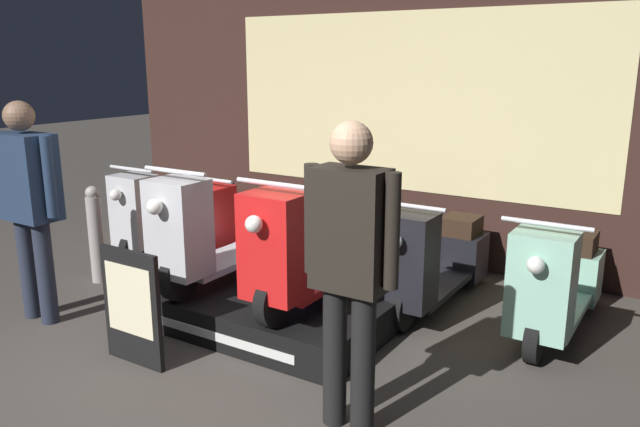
% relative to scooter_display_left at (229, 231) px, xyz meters
% --- Properties ---
extents(ground_plane, '(30.00, 30.00, 0.00)m').
position_rel_scooter_display_left_xyz_m(ground_plane, '(0.62, -1.29, -0.64)').
color(ground_plane, '#423D38').
extents(shop_wall_back, '(7.11, 0.09, 3.20)m').
position_rel_scooter_display_left_xyz_m(shop_wall_back, '(0.62, 1.99, 0.96)').
color(shop_wall_back, '#331E19').
rests_on(shop_wall_back, ground_plane).
extents(display_platform, '(1.89, 1.43, 0.26)m').
position_rel_scooter_display_left_xyz_m(display_platform, '(0.42, 0.04, -0.51)').
color(display_platform, black).
rests_on(display_platform, ground_plane).
extents(scooter_display_left, '(0.57, 1.62, 0.96)m').
position_rel_scooter_display_left_xyz_m(scooter_display_left, '(0.00, 0.00, 0.00)').
color(scooter_display_left, black).
rests_on(scooter_display_left, display_platform).
extents(scooter_display_right, '(0.57, 1.62, 0.96)m').
position_rel_scooter_display_left_xyz_m(scooter_display_right, '(0.85, 0.00, 0.00)').
color(scooter_display_right, black).
rests_on(scooter_display_right, display_platform).
extents(scooter_backrow_0, '(0.57, 1.62, 0.96)m').
position_rel_scooter_display_left_xyz_m(scooter_backrow_0, '(-1.49, 0.91, -0.26)').
color(scooter_backrow_0, black).
rests_on(scooter_backrow_0, ground_plane).
extents(scooter_backrow_1, '(0.57, 1.62, 0.96)m').
position_rel_scooter_display_left_xyz_m(scooter_backrow_1, '(-0.54, 0.91, -0.26)').
color(scooter_backrow_1, black).
rests_on(scooter_backrow_1, ground_plane).
extents(scooter_backrow_2, '(0.57, 1.62, 0.96)m').
position_rel_scooter_display_left_xyz_m(scooter_backrow_2, '(0.41, 0.91, -0.26)').
color(scooter_backrow_2, black).
rests_on(scooter_backrow_2, ground_plane).
extents(scooter_backrow_3, '(0.57, 1.62, 0.96)m').
position_rel_scooter_display_left_xyz_m(scooter_backrow_3, '(1.36, 0.91, -0.26)').
color(scooter_backrow_3, black).
rests_on(scooter_backrow_3, ground_plane).
extents(scooter_backrow_4, '(0.57, 1.62, 0.96)m').
position_rel_scooter_display_left_xyz_m(scooter_backrow_4, '(2.32, 0.91, -0.26)').
color(scooter_backrow_4, black).
rests_on(scooter_backrow_4, ground_plane).
extents(person_left_browsing, '(0.64, 0.27, 1.67)m').
position_rel_scooter_display_left_xyz_m(person_left_browsing, '(-1.09, -0.97, 0.36)').
color(person_left_browsing, '#232838').
rests_on(person_left_browsing, ground_plane).
extents(person_right_browsing, '(0.54, 0.22, 1.67)m').
position_rel_scooter_display_left_xyz_m(person_right_browsing, '(1.64, -0.97, 0.33)').
color(person_right_browsing, black).
rests_on(person_right_browsing, ground_plane).
extents(price_sign_board, '(0.50, 0.04, 0.78)m').
position_rel_scooter_display_left_xyz_m(price_sign_board, '(0.08, -1.08, -0.25)').
color(price_sign_board, black).
rests_on(price_sign_board, ground_plane).
extents(street_bollard, '(0.13, 0.13, 0.88)m').
position_rel_scooter_display_left_xyz_m(street_bollard, '(-1.41, -0.17, -0.20)').
color(street_bollard, gray).
rests_on(street_bollard, ground_plane).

